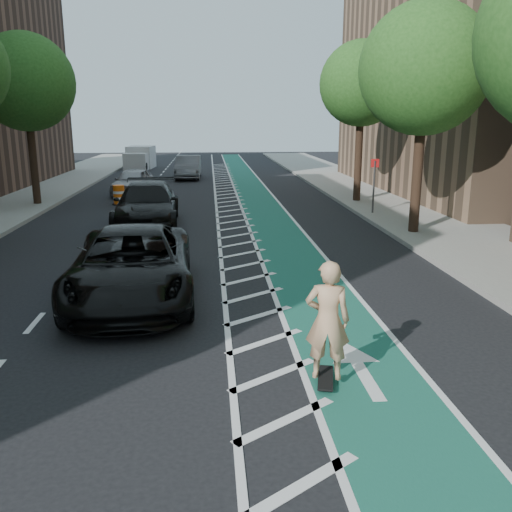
{
  "coord_description": "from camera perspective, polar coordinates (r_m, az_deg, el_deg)",
  "views": [
    {
      "loc": [
        0.51,
        -10.97,
        4.14
      ],
      "look_at": [
        1.53,
        0.97,
        1.1
      ],
      "focal_mm": 38.0,
      "sensor_mm": 36.0,
      "label": 1
    }
  ],
  "objects": [
    {
      "name": "car_silver",
      "position": [
        31.55,
        -12.86,
        7.66
      ],
      "size": [
        2.24,
        4.44,
        1.45
      ],
      "primitive_type": "imported",
      "rotation": [
        0.0,
        0.0,
        -0.13
      ],
      "color": "#A4A3A9",
      "rests_on": "ground"
    },
    {
      "name": "bike_lane",
      "position": [
        21.52,
        1.87,
        3.14
      ],
      "size": [
        2.0,
        90.0,
        0.01
      ],
      "primitive_type": "cube",
      "color": "#175040",
      "rests_on": "ground"
    },
    {
      "name": "buffer_strip",
      "position": [
        21.4,
        -2.13,
        3.07
      ],
      "size": [
        1.4,
        90.0,
        0.01
      ],
      "primitive_type": "cube",
      "color": "silver",
      "rests_on": "ground"
    },
    {
      "name": "car_grey",
      "position": [
        39.47,
        -7.15,
        9.27
      ],
      "size": [
        1.79,
        4.92,
        1.61
      ],
      "primitive_type": "imported",
      "rotation": [
        0.0,
        0.0,
        -0.02
      ],
      "color": "slate",
      "rests_on": "ground"
    },
    {
      "name": "skateboard",
      "position": [
        9.0,
        7.33,
        -12.61
      ],
      "size": [
        0.42,
        0.88,
        0.11
      ],
      "rotation": [
        0.0,
        0.0,
        -0.22
      ],
      "color": "black",
      "rests_on": "ground"
    },
    {
      "name": "curb_left",
      "position": [
        22.66,
        -24.3,
        2.63
      ],
      "size": [
        0.12,
        90.0,
        0.16
      ],
      "primitive_type": "cube",
      "color": "gray",
      "rests_on": "ground"
    },
    {
      "name": "ground",
      "position": [
        11.73,
        -7.08,
        -6.54
      ],
      "size": [
        120.0,
        120.0,
        0.0
      ],
      "primitive_type": "plane",
      "color": "black",
      "rests_on": "ground"
    },
    {
      "name": "tree_r_c",
      "position": [
        20.42,
        17.25,
        18.21
      ],
      "size": [
        4.2,
        4.2,
        7.9
      ],
      "color": "#382619",
      "rests_on": "ground"
    },
    {
      "name": "tree_l_d",
      "position": [
        28.3,
        -23.15,
        16.44
      ],
      "size": [
        4.2,
        4.2,
        7.9
      ],
      "color": "#382619",
      "rests_on": "ground"
    },
    {
      "name": "sign_post",
      "position": [
        24.2,
        12.3,
        7.29
      ],
      "size": [
        0.35,
        0.08,
        2.47
      ],
      "color": "#4C4C4C",
      "rests_on": "ground"
    },
    {
      "name": "box_truck",
      "position": [
        48.25,
        -12.12,
        10.01
      ],
      "size": [
        2.33,
        4.62,
        1.86
      ],
      "rotation": [
        0.0,
        0.0,
        -0.08
      ],
      "color": "silver",
      "rests_on": "ground"
    },
    {
      "name": "tree_r_d",
      "position": [
        28.01,
        10.94,
        17.32
      ],
      "size": [
        4.2,
        4.2,
        7.9
      ],
      "color": "#382619",
      "rests_on": "ground"
    },
    {
      "name": "barrel_a",
      "position": [
        15.43,
        -15.8,
        -0.35
      ],
      "size": [
        0.62,
        0.62,
        0.84
      ],
      "color": "orange",
      "rests_on": "ground"
    },
    {
      "name": "barrel_b",
      "position": [
        23.1,
        -10.58,
        4.67
      ],
      "size": [
        0.62,
        0.62,
        0.85
      ],
      "color": "orange",
      "rests_on": "ground"
    },
    {
      "name": "curb_right",
      "position": [
        22.34,
        12.27,
        3.43
      ],
      "size": [
        0.12,
        90.0,
        0.16
      ],
      "primitive_type": "cube",
      "color": "gray",
      "rests_on": "ground"
    },
    {
      "name": "suv_near",
      "position": [
        12.98,
        -12.92,
        -0.91
      ],
      "size": [
        3.1,
        6.12,
        1.66
      ],
      "primitive_type": "imported",
      "rotation": [
        0.0,
        0.0,
        0.06
      ],
      "color": "black",
      "rests_on": "ground"
    },
    {
      "name": "sidewalk_right",
      "position": [
        23.18,
        18.08,
        3.42
      ],
      "size": [
        5.0,
        90.0,
        0.15
      ],
      "primitive_type": "cube",
      "color": "gray",
      "rests_on": "ground"
    },
    {
      "name": "skateboarder",
      "position": [
        8.6,
        7.54,
        -6.72
      ],
      "size": [
        0.79,
        0.61,
        1.94
      ],
      "primitive_type": "imported",
      "rotation": [
        0.0,
        0.0,
        2.92
      ],
      "color": "tan",
      "rests_on": "skateboard"
    },
    {
      "name": "suv_far",
      "position": [
        21.83,
        -11.4,
        5.29
      ],
      "size": [
        2.61,
        5.97,
        1.71
      ],
      "primitive_type": "imported",
      "rotation": [
        0.0,
        0.0,
        0.04
      ],
      "color": "black",
      "rests_on": "ground"
    },
    {
      "name": "barrel_c",
      "position": [
        27.88,
        -14.22,
        6.2
      ],
      "size": [
        0.71,
        0.71,
        0.96
      ],
      "color": "#EA5B0C",
      "rests_on": "ground"
    }
  ]
}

